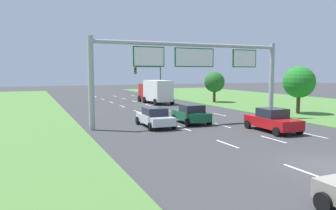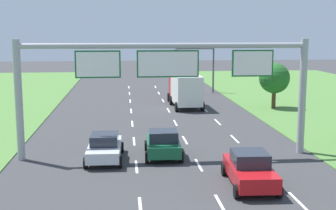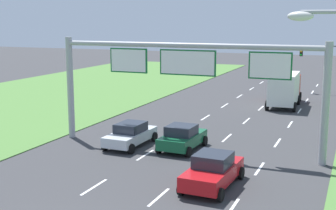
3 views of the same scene
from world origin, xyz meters
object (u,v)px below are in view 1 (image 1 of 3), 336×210
object	(u,v)px
car_mid_lane	(272,120)
roadside_tree_mid	(299,82)
roadside_tree_far	(214,82)
car_far_ahead	(155,117)
sign_gantry	(194,65)
car_lead_silver	(191,114)
traffic_light_mast	(150,75)
box_truck	(155,91)

from	to	relation	value
car_mid_lane	roadside_tree_mid	distance (m)	12.04
roadside_tree_mid	roadside_tree_far	xyz separation A→B (m)	(-1.16, 14.83, -0.39)
car_far_ahead	roadside_tree_far	xyz separation A→B (m)	(15.49, 16.61, 2.14)
car_far_ahead	sign_gantry	world-z (taller)	sign_gantry
car_lead_silver	traffic_light_mast	world-z (taller)	traffic_light_mast
car_mid_lane	roadside_tree_mid	bearing A→B (deg)	39.16
car_far_ahead	box_truck	bearing A→B (deg)	70.53
roadside_tree_mid	roadside_tree_far	distance (m)	14.88
roadside_tree_mid	sign_gantry	bearing A→B (deg)	-174.29
car_far_ahead	traffic_light_mast	distance (m)	30.21
car_lead_silver	sign_gantry	distance (m)	4.15
car_lead_silver	car_far_ahead	xyz separation A→B (m)	(-3.45, -0.43, -0.03)
traffic_light_mast	car_mid_lane	bearing A→B (deg)	-94.59
car_mid_lane	traffic_light_mast	xyz separation A→B (m)	(2.70, 33.63, 3.04)
traffic_light_mast	roadside_tree_mid	distance (m)	27.43
car_far_ahead	roadside_tree_mid	world-z (taller)	roadside_tree_mid
car_mid_lane	sign_gantry	size ratio (longest dim) A/B	0.26
roadside_tree_mid	car_far_ahead	bearing A→B (deg)	-173.88
car_lead_silver	roadside_tree_mid	bearing A→B (deg)	7.85
car_lead_silver	car_mid_lane	size ratio (longest dim) A/B	0.89
sign_gantry	box_truck	bearing A→B (deg)	79.18
box_truck	traffic_light_mast	distance (m)	10.45
car_lead_silver	sign_gantry	size ratio (longest dim) A/B	0.23
sign_gantry	traffic_light_mast	bearing A→B (deg)	77.40
car_mid_lane	traffic_light_mast	bearing A→B (deg)	87.86
roadside_tree_mid	roadside_tree_far	bearing A→B (deg)	94.45
car_far_ahead	roadside_tree_mid	size ratio (longest dim) A/B	0.90
car_mid_lane	car_far_ahead	xyz separation A→B (m)	(-7.20, 5.26, -0.05)
car_mid_lane	roadside_tree_far	distance (m)	23.49
car_lead_silver	car_mid_lane	distance (m)	6.81
car_far_ahead	roadside_tree_mid	bearing A→B (deg)	7.66
car_far_ahead	sign_gantry	bearing A→B (deg)	9.12
car_far_ahead	sign_gantry	distance (m)	5.58
traffic_light_mast	roadside_tree_mid	world-z (taller)	traffic_light_mast
car_lead_silver	sign_gantry	xyz separation A→B (m)	(0.22, 0.06, 4.15)
car_mid_lane	car_far_ahead	bearing A→B (deg)	146.29
sign_gantry	car_mid_lane	bearing A→B (deg)	-58.44
box_truck	roadside_tree_far	xyz separation A→B (m)	(8.38, -1.91, 1.18)
car_far_ahead	roadside_tree_far	distance (m)	22.82
traffic_light_mast	roadside_tree_mid	xyz separation A→B (m)	(6.75, -26.58, -0.57)
car_lead_silver	roadside_tree_far	world-z (taller)	roadside_tree_far
box_truck	roadside_tree_mid	xyz separation A→B (m)	(9.54, -16.74, 1.56)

